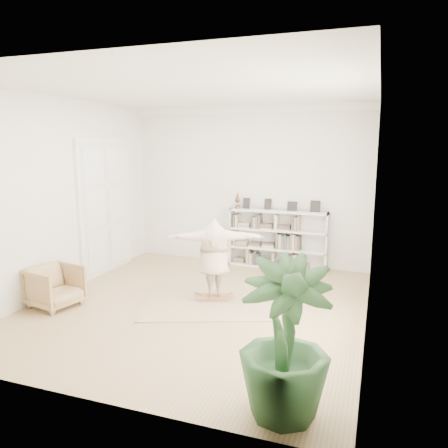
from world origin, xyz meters
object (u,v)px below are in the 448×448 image
bookshelf (277,240)px  houseplant (285,340)px  rocker_board (214,297)px  person (214,256)px  armchair (55,287)px

bookshelf → houseplant: 5.52m
rocker_board → person: bearing=106.3°
bookshelf → armchair: bearing=-129.7°
armchair → houseplant: bearing=-99.5°
armchair → rocker_board: size_ratio=1.42×
person → houseplant: houseplant is taller
rocker_board → person: person is taller
bookshelf → person: size_ratio=1.28×
armchair → rocker_board: armchair is taller
rocker_board → houseplant: 3.52m
armchair → rocker_board: (2.45, 1.19, -0.29)m
person → houseplant: 3.44m
armchair → person: (2.45, 1.19, 0.47)m
person → armchair: bearing=5.2°
armchair → person: bearing=-52.0°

